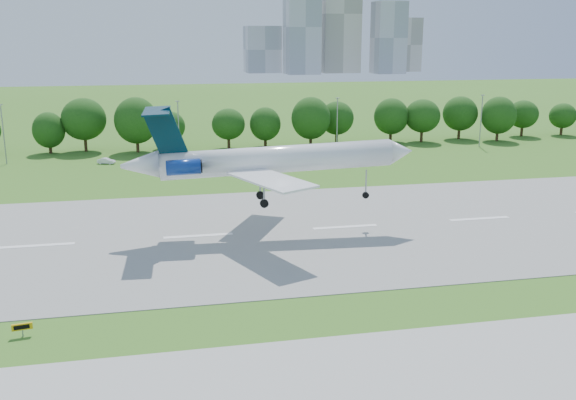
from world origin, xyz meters
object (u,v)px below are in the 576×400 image
object	(u,v)px
airliner	(263,159)
taxi_sign_left	(22,327)
service_vehicle_a	(106,161)
service_vehicle_b	(227,154)

from	to	relation	value
airliner	taxi_sign_left	distance (m)	37.60
service_vehicle_a	taxi_sign_left	bearing A→B (deg)	-161.34
airliner	service_vehicle_b	bearing A→B (deg)	91.27
service_vehicle_b	airliner	bearing A→B (deg)	-159.00
airliner	service_vehicle_b	distance (m)	56.95
taxi_sign_left	service_vehicle_a	world-z (taller)	taxi_sign_left
airliner	service_vehicle_a	bearing A→B (deg)	116.74
service_vehicle_b	service_vehicle_a	bearing A→B (deg)	119.38
service_vehicle_b	taxi_sign_left	bearing A→B (deg)	-175.81
taxi_sign_left	service_vehicle_a	size ratio (longest dim) A/B	0.49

